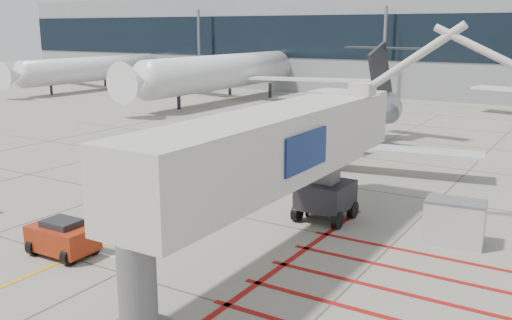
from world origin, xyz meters
The scene contains 10 objects.
ground_plane centered at (0.00, 0.00, 0.00)m, with size 260.00×260.00×0.00m, color gray.
regional_jet centered at (-2.78, 12.50, 3.96)m, with size 23.96×30.21×7.92m, color silver, non-canonical shape.
jet_bridge centered at (4.05, -0.40, 4.01)m, with size 9.49×20.03×8.01m, color silver, non-canonical shape.
pushback_tug centered at (-3.33, -3.88, 0.80)m, with size 2.74×1.71×1.60m, color #97270E, non-canonical shape.
baggage_cart centered at (3.67, 6.49, 0.58)m, with size 1.84×1.16×1.16m, color #555459, non-canonical shape.
ground_power_unit centered at (10.20, 5.90, 0.98)m, with size 2.48×1.45×1.96m, color beige, non-canonical shape.
cone_nose centered at (-0.36, 3.87, 0.28)m, with size 0.41×0.41×0.56m, color #E6480C.
cone_side centered at (-0.38, 6.49, 0.22)m, with size 0.32×0.32×0.45m, color #EE3D0C.
bg_aircraft_a centered at (-51.85, 46.00, 5.53)m, with size 33.15×36.84×11.05m, color silver, non-canonical shape.
bg_aircraft_b centered at (-27.02, 46.00, 6.59)m, with size 39.57×43.96×13.19m, color silver, non-canonical shape.
Camera 1 is at (15.16, -18.64, 9.21)m, focal length 40.00 mm.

